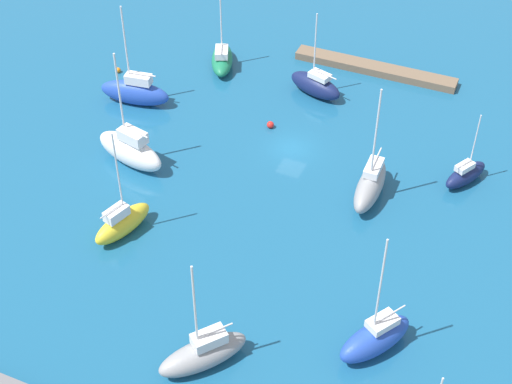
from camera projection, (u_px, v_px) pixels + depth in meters
water at (292, 149)px, 76.73m from camera, size 160.00×160.00×0.00m
pier_dock at (375, 69)px, 87.11m from camera, size 18.55×2.07×0.85m
sailboat_navy_lone_north at (316, 85)px, 83.08m from camera, size 6.77×4.09×9.64m
sailboat_blue_far_south at (135, 91)px, 81.68m from camera, size 7.88×3.17×11.39m
sailboat_gray_far_north at (203, 353)px, 56.37m from camera, size 6.18×6.87×10.64m
sailboat_yellow_west_end at (122, 222)px, 66.81m from camera, size 3.54×6.40×10.70m
sailboat_green_center_basin at (222, 59)px, 87.44m from camera, size 4.76×7.01×9.47m
sailboat_white_by_breakwater at (130, 150)px, 73.80m from camera, size 8.13×4.18×12.16m
sailboat_navy_off_beacon at (466, 174)px, 72.12m from camera, size 3.94×5.32×7.67m
sailboat_blue_along_channel at (375, 338)px, 57.26m from camera, size 5.44×6.69×11.84m
sailboat_gray_east_end at (370, 185)px, 70.30m from camera, size 2.33×7.52×12.08m
mooring_buoy_orange at (118, 70)px, 87.09m from camera, size 0.61×0.61×0.61m
mooring_buoy_red at (270, 125)px, 79.13m from camera, size 0.73×0.73×0.73m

